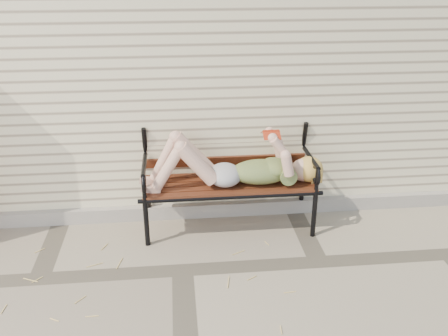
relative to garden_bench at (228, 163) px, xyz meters
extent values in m
plane|color=gray|center=(-0.49, -0.82, -0.67)|extent=(80.00, 80.00, 0.00)
cube|color=beige|center=(-0.49, 2.18, 0.83)|extent=(8.00, 4.00, 3.00)
cube|color=#A29D92|center=(-0.49, 0.15, -0.60)|extent=(8.00, 0.10, 0.15)
cylinder|color=black|center=(-0.82, -0.36, -0.43)|extent=(0.05, 0.05, 0.50)
cylinder|color=black|center=(-0.82, 0.13, -0.43)|extent=(0.05, 0.05, 0.50)
cylinder|color=black|center=(0.82, -0.36, -0.43)|extent=(0.05, 0.05, 0.50)
cylinder|color=black|center=(0.82, 0.13, -0.43)|extent=(0.05, 0.05, 0.50)
cube|color=#4F2214|center=(0.00, -0.12, -0.18)|extent=(1.68, 0.54, 0.03)
cylinder|color=black|center=(0.00, -0.36, -0.20)|extent=(1.77, 0.04, 0.04)
cylinder|color=black|center=(0.00, 0.13, -0.20)|extent=(1.77, 0.04, 0.04)
torus|color=black|center=(0.00, 0.25, 0.38)|extent=(0.31, 0.04, 0.31)
ellipsoid|color=#093444|center=(0.31, -0.15, -0.04)|extent=(0.60, 0.34, 0.23)
ellipsoid|color=#093444|center=(0.44, -0.15, -0.01)|extent=(0.29, 0.33, 0.18)
ellipsoid|color=#9C9CA0|center=(-0.04, -0.15, -0.06)|extent=(0.33, 0.38, 0.21)
sphere|color=#E1AD97|center=(0.74, -0.15, -0.04)|extent=(0.24, 0.24, 0.24)
ellipsoid|color=#DFA754|center=(0.80, -0.15, -0.04)|extent=(0.28, 0.28, 0.25)
cube|color=#A52C12|center=(0.40, -0.15, 0.38)|extent=(0.15, 0.02, 0.02)
cube|color=beige|center=(0.40, -0.20, 0.35)|extent=(0.15, 0.10, 0.06)
cube|color=beige|center=(0.40, -0.10, 0.35)|extent=(0.15, 0.10, 0.06)
cube|color=#A52C12|center=(0.40, -0.20, 0.35)|extent=(0.17, 0.10, 0.06)
cube|color=#A52C12|center=(0.40, -0.10, 0.35)|extent=(0.17, 0.10, 0.06)
cylinder|color=#E5C470|center=(-1.97, -1.11, -0.67)|extent=(0.11, 0.05, 0.01)
cylinder|color=#E5C470|center=(-1.09, -0.96, -0.67)|extent=(0.08, 0.16, 0.01)
cylinder|color=#E5C470|center=(0.05, -0.70, -0.67)|extent=(0.09, 0.03, 0.01)
cylinder|color=#E5C470|center=(-0.20, -0.92, -0.67)|extent=(0.13, 0.12, 0.01)
cylinder|color=#E5C470|center=(-1.43, -1.32, -0.67)|extent=(0.04, 0.14, 0.01)
cylinder|color=#E5C470|center=(0.06, -0.67, -0.67)|extent=(0.12, 0.06, 0.01)
cylinder|color=#E5C470|center=(-1.10, -0.35, -0.67)|extent=(0.08, 0.16, 0.01)
cylinder|color=#E5C470|center=(-1.08, -1.41, -0.67)|extent=(0.14, 0.08, 0.01)
cylinder|color=#E5C470|center=(-1.85, -1.21, -0.67)|extent=(0.08, 0.05, 0.01)
cylinder|color=#E5C470|center=(0.12, -0.82, -0.67)|extent=(0.09, 0.13, 0.01)
cylinder|color=#E5C470|center=(-0.50, -1.48, -0.67)|extent=(0.12, 0.09, 0.01)
cylinder|color=#E5C470|center=(-0.03, -0.78, -0.67)|extent=(0.13, 0.05, 0.01)
cylinder|color=#E5C470|center=(-1.59, -1.31, -0.67)|extent=(0.16, 0.07, 0.01)
cylinder|color=#E5C470|center=(-0.36, -1.38, -0.67)|extent=(0.06, 0.09, 0.01)
cylinder|color=#E5C470|center=(-1.77, -0.94, -0.67)|extent=(0.08, 0.15, 0.01)
camera|label=1|loc=(-0.51, -4.56, 1.96)|focal=40.00mm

